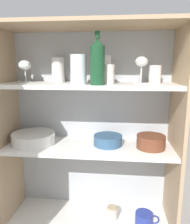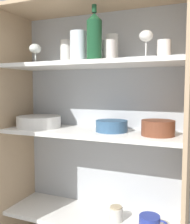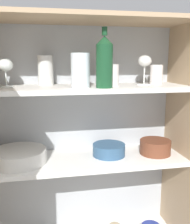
{
  "view_description": "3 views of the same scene",
  "coord_description": "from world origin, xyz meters",
  "px_view_note": "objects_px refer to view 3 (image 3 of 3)",
  "views": [
    {
      "loc": [
        0.15,
        -1.0,
        1.17
      ],
      "look_at": [
        0.03,
        0.17,
        0.93
      ],
      "focal_mm": 35.0,
      "sensor_mm": 36.0,
      "label": 1
    },
    {
      "loc": [
        0.53,
        -1.07,
        0.95
      ],
      "look_at": [
        0.01,
        0.18,
        0.83
      ],
      "focal_mm": 42.0,
      "sensor_mm": 36.0,
      "label": 2
    },
    {
      "loc": [
        -0.19,
        -1.03,
        1.2
      ],
      "look_at": [
        0.04,
        0.2,
        0.95
      ],
      "focal_mm": 42.0,
      "sensor_mm": 36.0,
      "label": 3
    }
  ],
  "objects_px": {
    "mixing_bowl_large": "(155,146)",
    "wine_bottle": "(104,62)",
    "plate_stack_white": "(19,156)",
    "serving_bowl_small": "(109,149)"
  },
  "relations": [
    {
      "from": "wine_bottle",
      "to": "mixing_bowl_large",
      "type": "relative_size",
      "value": 1.63
    },
    {
      "from": "serving_bowl_small",
      "to": "plate_stack_white",
      "type": "bearing_deg",
      "value": -177.78
    },
    {
      "from": "wine_bottle",
      "to": "serving_bowl_small",
      "type": "distance_m",
      "value": 0.44
    },
    {
      "from": "mixing_bowl_large",
      "to": "serving_bowl_small",
      "type": "xyz_separation_m",
      "value": [
        -0.23,
        0.02,
        -0.01
      ]
    },
    {
      "from": "mixing_bowl_large",
      "to": "serving_bowl_small",
      "type": "bearing_deg",
      "value": 174.44
    },
    {
      "from": "plate_stack_white",
      "to": "mixing_bowl_large",
      "type": "bearing_deg",
      "value": -0.54
    },
    {
      "from": "plate_stack_white",
      "to": "serving_bowl_small",
      "type": "height_order",
      "value": "plate_stack_white"
    },
    {
      "from": "mixing_bowl_large",
      "to": "wine_bottle",
      "type": "bearing_deg",
      "value": -163.63
    },
    {
      "from": "wine_bottle",
      "to": "plate_stack_white",
      "type": "xyz_separation_m",
      "value": [
        -0.37,
        0.09,
        -0.42
      ]
    },
    {
      "from": "mixing_bowl_large",
      "to": "serving_bowl_small",
      "type": "distance_m",
      "value": 0.23
    }
  ]
}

